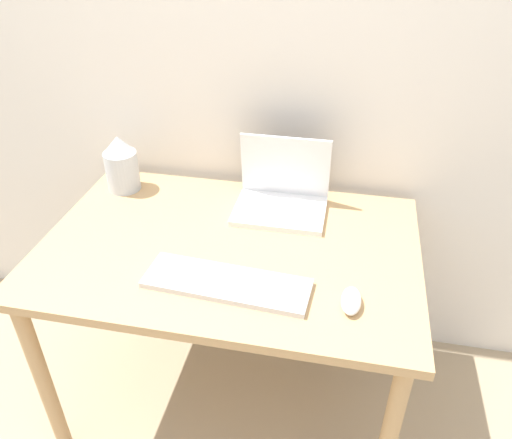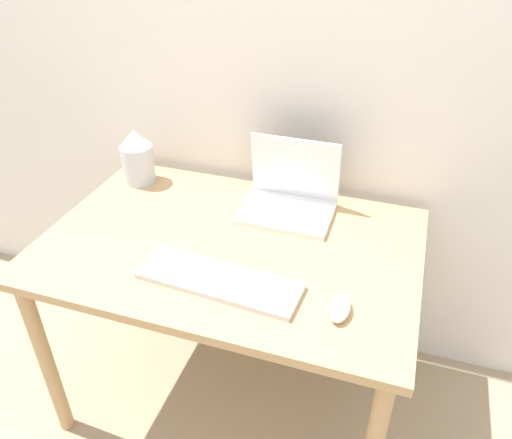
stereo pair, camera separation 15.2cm
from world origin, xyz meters
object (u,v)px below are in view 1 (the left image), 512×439
Objects in this scene: laptop at (282,195)px; vase at (121,164)px; keyboard at (227,283)px; mouse at (351,301)px.

laptop reaches higher than vase.
vase is (-0.51, 0.46, 0.09)m from keyboard.
vase reaches higher than keyboard.
laptop is 0.52m from mouse.
keyboard is at bearing -41.98° from vase.
vase reaches higher than mouse.
keyboard is 0.35m from mouse.
keyboard is 4.43× the size of mouse.
mouse is 0.99m from vase.
laptop is at bearing 78.98° from keyboard.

